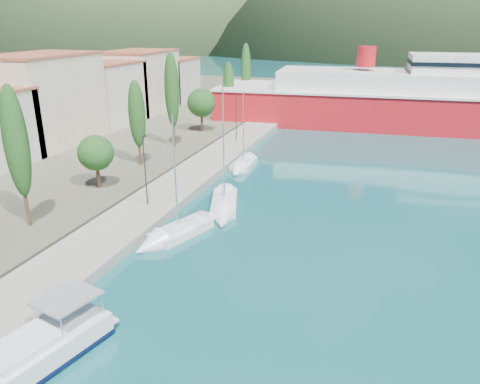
% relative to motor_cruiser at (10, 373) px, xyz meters
% --- Properties ---
extents(ground, '(1400.00, 1400.00, 0.00)m').
position_rel_motor_cruiser_xyz_m(ground, '(4.94, 124.83, -0.58)').
color(ground, '#16565B').
extents(quay, '(5.00, 88.00, 0.80)m').
position_rel_motor_cruiser_xyz_m(quay, '(-4.06, 30.83, -0.18)').
color(quay, gray).
rests_on(quay, ground).
extents(town_buildings, '(9.20, 69.20, 11.30)m').
position_rel_motor_cruiser_xyz_m(town_buildings, '(-27.06, 41.73, 4.98)').
color(town_buildings, beige).
rests_on(town_buildings, land_strip).
extents(tree_row, '(4.02, 63.07, 11.68)m').
position_rel_motor_cruiser_xyz_m(tree_row, '(-10.76, 37.88, 5.43)').
color(tree_row, '#47301E').
rests_on(tree_row, land_strip).
extents(lamp_posts, '(0.15, 46.06, 6.06)m').
position_rel_motor_cruiser_xyz_m(lamp_posts, '(-4.06, 21.05, 3.50)').
color(lamp_posts, '#2D2D33').
rests_on(lamp_posts, quay).
extents(motor_cruiser, '(4.95, 9.97, 3.54)m').
position_rel_motor_cruiser_xyz_m(motor_cruiser, '(0.00, 0.00, 0.00)').
color(motor_cruiser, black).
rests_on(motor_cruiser, ground).
extents(sailboat_near, '(4.53, 7.59, 10.47)m').
position_rel_motor_cruiser_xyz_m(sailboat_near, '(-0.00, 15.51, -0.30)').
color(sailboat_near, silver).
rests_on(sailboat_near, ground).
extents(sailboat_mid, '(4.61, 8.59, 11.97)m').
position_rel_motor_cruiser_xyz_m(sailboat_mid, '(2.36, 21.96, -0.29)').
color(sailboat_mid, silver).
rests_on(sailboat_mid, ground).
extents(sailboat_far, '(2.30, 6.51, 9.47)m').
position_rel_motor_cruiser_xyz_m(sailboat_far, '(-0.26, 34.38, -0.31)').
color(sailboat_far, silver).
rests_on(sailboat_far, ground).
extents(ferry, '(65.07, 18.59, 12.75)m').
position_rel_motor_cruiser_xyz_m(ferry, '(19.44, 64.79, 3.30)').
color(ferry, red).
rests_on(ferry, ground).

